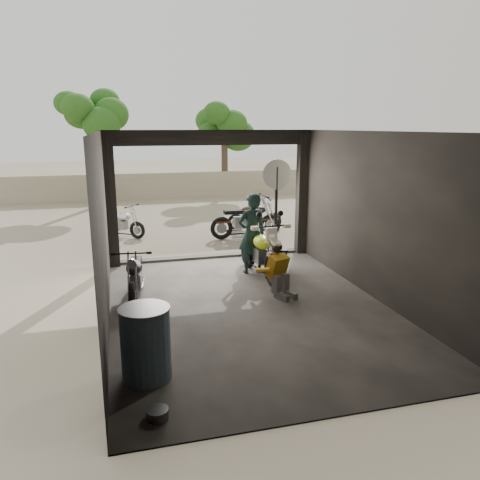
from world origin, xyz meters
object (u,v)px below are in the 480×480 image
outside_bike_b (246,217)px  helmet (276,244)px  rider (252,234)px  sign_post (277,189)px  outside_bike_c (255,214)px  oil_drum (146,345)px  mechanic (281,273)px  main_bike (260,248)px  stool (278,252)px  left_bike (135,273)px  outside_bike_a (121,221)px

outside_bike_b → helmet: 3.40m
rider → sign_post: bearing=-130.5°
outside_bike_c → oil_drum: bearing=161.3°
rider → oil_drum: (-2.65, -4.11, -0.42)m
rider → mechanic: (0.10, -1.66, -0.43)m
helmet → oil_drum: 5.20m
main_bike → helmet: (0.47, 0.27, 0.00)m
outside_bike_b → outside_bike_c: size_ratio=1.24×
outside_bike_b → stool: size_ratio=3.58×
outside_bike_b → sign_post: size_ratio=0.78×
stool → sign_post: sign_post is taller
left_bike → sign_post: sign_post is taller
outside_bike_c → oil_drum: size_ratio=1.53×
oil_drum → sign_post: (3.92, 6.10, 1.14)m
rider → sign_post: size_ratio=0.76×
outside_bike_a → outside_bike_c: bearing=-53.0°
sign_post → outside_bike_b: bearing=109.8°
left_bike → outside_bike_a: left_bike is taller
mechanic → outside_bike_b: bearing=60.4°
helmet → stool: bearing=45.9°
mechanic → sign_post: 4.00m
outside_bike_c → helmet: outside_bike_c is taller
main_bike → left_bike: 2.86m
main_bike → stool: (0.52, 0.29, -0.20)m
outside_bike_b → stool: bearing=176.0°
mechanic → oil_drum: oil_drum is taller
outside_bike_b → oil_drum: (-3.46, -7.48, -0.14)m
mechanic → helmet: bearing=52.6°
outside_bike_a → helmet: size_ratio=5.38×
outside_bike_b → rider: rider is taller
mechanic → rider: bearing=71.9°
main_bike → helmet: main_bike is taller
left_bike → outside_bike_c: (4.01, 5.42, -0.02)m
outside_bike_b → rider: (-0.81, -3.37, 0.28)m
sign_post → mechanic: bearing=-106.5°
stool → oil_drum: bearing=-128.5°
outside_bike_a → outside_bike_c: size_ratio=0.96×
mechanic → sign_post: bearing=50.6°
outside_bike_a → outside_bike_b: (3.63, -1.08, 0.14)m
rider → oil_drum: rider is taller
rider → main_bike: bearing=100.4°
outside_bike_a → stool: bearing=-103.5°
stool → helmet: size_ratio=1.93×
main_bike → outside_bike_b: bearing=74.5°
outside_bike_a → outside_bike_b: size_ratio=0.78×
main_bike → outside_bike_c: 4.80m
rider → stool: size_ratio=3.47×
left_bike → helmet: size_ratio=5.83×
outside_bike_b → rider: 3.48m
stool → main_bike: bearing=-150.6°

